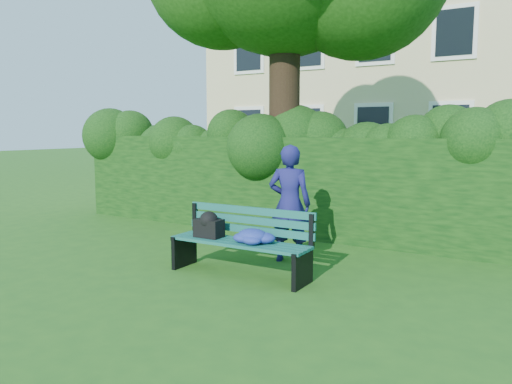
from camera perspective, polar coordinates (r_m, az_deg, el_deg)
The scene contains 5 objects.
ground at distance 7.60m, azimuth -2.37°, elevation -7.61°, with size 80.00×80.00×0.00m, color #24551A.
apartment_building at distance 20.91m, azimuth 20.45°, elevation 17.92°, with size 16.00×8.08×12.00m.
hedge at distance 9.31m, azimuth 5.12°, elevation 0.74°, with size 10.00×1.00×1.80m.
park_bench at distance 6.67m, azimuth -1.91°, elevation -5.28°, with size 1.96×0.58×0.89m.
man_reading at distance 7.29m, azimuth 3.86°, elevation -1.34°, with size 0.63×0.41×1.72m, color navy.
Camera 1 is at (4.08, -6.11, 1.93)m, focal length 35.00 mm.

